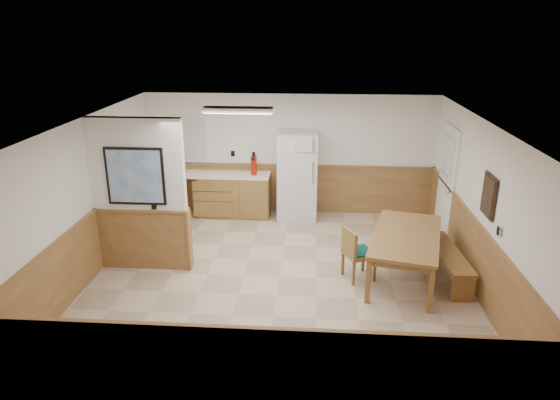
# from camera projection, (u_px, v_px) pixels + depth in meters

# --- Properties ---
(ground) EXTENTS (6.00, 6.00, 0.00)m
(ground) POSITION_uv_depth(u_px,v_px,m) (280.00, 277.00, 8.00)
(ground) COLOR #CAAF91
(ground) RESTS_ON ground
(ceiling) EXTENTS (6.00, 6.00, 0.02)m
(ceiling) POSITION_uv_depth(u_px,v_px,m) (280.00, 122.00, 7.16)
(ceiling) COLOR white
(ceiling) RESTS_ON back_wall
(back_wall) EXTENTS (6.00, 0.02, 2.50)m
(back_wall) POSITION_uv_depth(u_px,v_px,m) (290.00, 154.00, 10.39)
(back_wall) COLOR white
(back_wall) RESTS_ON ground
(right_wall) EXTENTS (0.02, 6.00, 2.50)m
(right_wall) POSITION_uv_depth(u_px,v_px,m) (482.00, 208.00, 7.38)
(right_wall) COLOR white
(right_wall) RESTS_ON ground
(left_wall) EXTENTS (0.02, 6.00, 2.50)m
(left_wall) POSITION_uv_depth(u_px,v_px,m) (88.00, 199.00, 7.78)
(left_wall) COLOR white
(left_wall) RESTS_ON ground
(wainscot_back) EXTENTS (6.00, 0.04, 1.00)m
(wainscot_back) POSITION_uv_depth(u_px,v_px,m) (290.00, 189.00, 10.63)
(wainscot_back) COLOR #A17540
(wainscot_back) RESTS_ON ground
(wainscot_right) EXTENTS (0.04, 6.00, 1.00)m
(wainscot_right) POSITION_uv_depth(u_px,v_px,m) (474.00, 254.00, 7.63)
(wainscot_right) COLOR #A17540
(wainscot_right) RESTS_ON ground
(wainscot_left) EXTENTS (0.04, 6.00, 1.00)m
(wainscot_left) POSITION_uv_depth(u_px,v_px,m) (95.00, 243.00, 8.03)
(wainscot_left) COLOR #A17540
(wainscot_left) RESTS_ON ground
(partition_wall) EXTENTS (1.50, 0.20, 2.50)m
(partition_wall) POSITION_uv_depth(u_px,v_px,m) (139.00, 197.00, 7.91)
(partition_wall) COLOR white
(partition_wall) RESTS_ON ground
(kitchen_counter) EXTENTS (2.20, 0.61, 1.00)m
(kitchen_counter) POSITION_uv_depth(u_px,v_px,m) (231.00, 194.00, 10.44)
(kitchen_counter) COLOR olive
(kitchen_counter) RESTS_ON ground
(exterior_door) EXTENTS (0.07, 1.02, 2.15)m
(exterior_door) POSITION_uv_depth(u_px,v_px,m) (446.00, 182.00, 9.23)
(exterior_door) COLOR white
(exterior_door) RESTS_ON ground
(kitchen_window) EXTENTS (0.80, 0.04, 1.00)m
(kitchen_window) POSITION_uv_depth(u_px,v_px,m) (190.00, 139.00, 10.41)
(kitchen_window) COLOR white
(kitchen_window) RESTS_ON back_wall
(wall_painting) EXTENTS (0.04, 0.50, 0.60)m
(wall_painting) POSITION_uv_depth(u_px,v_px,m) (489.00, 196.00, 7.00)
(wall_painting) COLOR black
(wall_painting) RESTS_ON right_wall
(fluorescent_fixture) EXTENTS (1.20, 0.30, 0.09)m
(fluorescent_fixture) POSITION_uv_depth(u_px,v_px,m) (238.00, 110.00, 8.45)
(fluorescent_fixture) COLOR white
(fluorescent_fixture) RESTS_ON ceiling
(refrigerator) EXTENTS (0.82, 0.73, 1.81)m
(refrigerator) POSITION_uv_depth(u_px,v_px,m) (297.00, 176.00, 10.15)
(refrigerator) COLOR silver
(refrigerator) RESTS_ON ground
(dining_table) EXTENTS (1.43, 2.15, 0.75)m
(dining_table) POSITION_uv_depth(u_px,v_px,m) (406.00, 240.00, 7.74)
(dining_table) COLOR brown
(dining_table) RESTS_ON ground
(dining_bench) EXTENTS (0.46, 1.63, 0.45)m
(dining_bench) POSITION_uv_depth(u_px,v_px,m) (448.00, 257.00, 7.88)
(dining_bench) COLOR brown
(dining_bench) RESTS_ON ground
(dining_chair) EXTENTS (0.70, 0.60, 0.85)m
(dining_chair) POSITION_uv_depth(u_px,v_px,m) (354.00, 250.00, 7.77)
(dining_chair) COLOR brown
(dining_chair) RESTS_ON ground
(fire_extinguisher) EXTENTS (0.15, 0.15, 0.48)m
(fire_extinguisher) POSITION_uv_depth(u_px,v_px,m) (254.00, 165.00, 10.14)
(fire_extinguisher) COLOR #A91709
(fire_extinguisher) RESTS_ON kitchen_counter
(soap_bottle) EXTENTS (0.08, 0.08, 0.24)m
(soap_bottle) POSITION_uv_depth(u_px,v_px,m) (184.00, 167.00, 10.34)
(soap_bottle) COLOR #188632
(soap_bottle) RESTS_ON kitchen_counter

